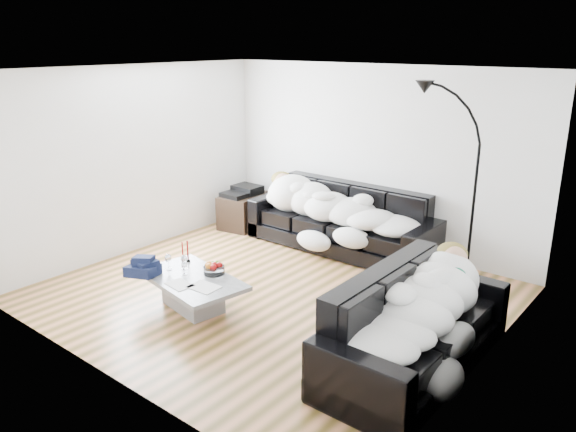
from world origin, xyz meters
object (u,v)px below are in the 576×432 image
Objects in this scene: sofa_right at (417,323)px; wine_glass_c at (184,268)px; sofa_back at (341,219)px; floor_lamp at (474,201)px; fruit_bowl at (214,268)px; sleeper_right at (418,303)px; av_cabinet at (244,210)px; wine_glass_a at (184,262)px; wine_glass_b at (168,262)px; coffee_table at (193,293)px; candle_right at (188,251)px; sleeper_back at (340,206)px; stereo at (243,191)px; candle_left at (183,252)px; shoes at (344,381)px.

wine_glass_c is at bearing 100.29° from sofa_right.
floor_lamp is (1.91, -0.04, 0.62)m from sofa_back.
sofa_right reaches higher than fruit_bowl.
sleeper_right reaches higher than av_cabinet.
floor_lamp is at bearing 45.92° from wine_glass_a.
wine_glass_b reaches higher than wine_glass_c.
floor_lamp reaches higher than coffee_table.
fruit_bowl is at bearing -63.17° from av_cabinet.
floor_lamp is at bearing 50.30° from coffee_table.
coffee_table is at bearing 101.01° from sofa_right.
candle_right is (-0.51, 0.06, 0.06)m from fruit_bowl.
sleeper_back reaches higher than wine_glass_c.
stereo is (-1.55, 2.48, 0.42)m from coffee_table.
sofa_back is 3.55× the size of av_cabinet.
sleeper_back reaches higher than av_cabinet.
sofa_back is 2.57m from wine_glass_a.
sleeper_right is 2.68m from wine_glass_c.
candle_right reaches higher than wine_glass_a.
stereo is (-1.09, 2.21, 0.12)m from candle_left.
coffee_table is at bearing -95.27° from sofa_back.
fruit_bowl reaches higher than shoes.
sofa_back is at bearing -5.02° from av_cabinet.
candle_right is at bearing 127.35° from wine_glass_a.
candle_left is (-2.96, -0.21, -0.16)m from sleeper_right.
candle_right is at bearing -71.86° from av_cabinet.
sofa_back is 1.26× the size of sofa_right.
candle_right is (0.07, 0.02, 0.01)m from candle_left.
shoes is (2.17, -0.19, -0.13)m from coffee_table.
sleeper_right is at bearing -26.30° from stereo.
candle_right is 2.48m from stereo.
wine_glass_c reaches higher than coffee_table.
wine_glass_a is 0.22× the size of av_cabinet.
candle_right reaches higher than wine_glass_c.
candle_left is (-0.58, 0.04, 0.04)m from fruit_bowl.
sleeper_right reaches higher than wine_glass_b.
wine_glass_b is at bearing -177.76° from coffee_table.
candle_right is (-2.89, -0.19, 0.05)m from sofa_right.
wine_glass_b is at bearing 99.88° from sofa_right.
candle_right is at bearing -139.78° from floor_lamp.
sleeper_right is 7.24× the size of candle_right.
floor_lamp is at bearing 100.31° from shoes.
av_cabinet reaches higher than shoes.
stereo is (-4.04, 2.00, -0.05)m from sleeper_right.
sleeper_right is 2.90m from candle_right.
wine_glass_c is 0.42m from candle_left.
shoes is at bearing -55.19° from sleeper_back.
shoes is (2.30, -0.20, -0.39)m from wine_glass_c.
candle_left is at bearing 179.87° from shoes.
av_cabinet is at bearing -175.37° from sofa_back.
wine_glass_a is at bearing -101.10° from sofa_back.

